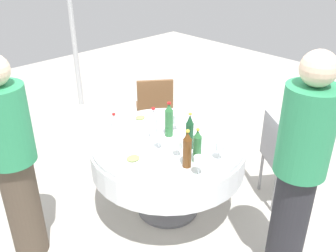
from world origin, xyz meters
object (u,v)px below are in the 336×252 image
object	(u,v)px
person_far	(13,160)
chair_rear	(155,106)
bottle_brown_outer	(187,150)
plate_near	(188,119)
bottle_dark_green_rear	(190,132)
wine_glass_left	(178,145)
wine_glass_rear	(199,161)
bottle_green_right	(197,146)
bottle_clear_front	(154,125)
wine_glass_north	(175,120)
chair_left	(281,153)
plate_mid	(133,160)
person_front	(299,171)
bottle_clear_far	(115,129)
wine_glass_near	(220,147)
plate_south	(140,119)
dining_table	(168,155)
wine_glass_outer	(159,138)
bottle_green_north	(169,120)

from	to	relation	value
person_far	chair_rear	bearing A→B (deg)	-54.04
bottle_brown_outer	person_far	size ratio (longest dim) A/B	0.19
plate_near	bottle_dark_green_rear	bearing A→B (deg)	-135.89
wine_glass_left	bottle_dark_green_rear	bearing A→B (deg)	7.43
wine_glass_rear	bottle_green_right	bearing A→B (deg)	45.85
bottle_clear_front	bottle_brown_outer	distance (m)	0.49
wine_glass_north	chair_left	xyz separation A→B (m)	(0.68, -0.69, -0.33)
bottle_clear_front	chair_left	xyz separation A→B (m)	(0.93, -0.70, -0.36)
bottle_clear_front	person_far	bearing A→B (deg)	163.90
plate_near	wine_glass_north	bearing A→B (deg)	-166.20
bottle_green_right	chair_left	bearing A→B (deg)	-13.19
wine_glass_rear	bottle_clear_front	bearing A→B (deg)	79.51
bottle_dark_green_rear	plate_mid	world-z (taller)	bottle_dark_green_rear
bottle_green_right	person_front	distance (m)	0.75
bottle_clear_far	person_front	xyz separation A→B (m)	(0.48, -1.38, 0.04)
plate_near	person_front	bearing A→B (deg)	-102.08
wine_glass_near	person_far	world-z (taller)	person_far
wine_glass_left	person_far	bearing A→B (deg)	148.15
bottle_clear_far	wine_glass_left	bearing A→B (deg)	-65.78
bottle_clear_front	bottle_dark_green_rear	world-z (taller)	bottle_dark_green_rear
plate_south	person_front	bearing A→B (deg)	-87.86
bottle_clear_front	wine_glass_rear	size ratio (longest dim) A/B	1.98
wine_glass_rear	chair_rear	world-z (taller)	wine_glass_rear
person_far	chair_rear	distance (m)	1.97
bottle_brown_outer	plate_near	distance (m)	0.79
chair_left	wine_glass_near	bearing A→B (deg)	-62.69
wine_glass_north	chair_left	size ratio (longest dim) A/B	0.18
person_far	dining_table	bearing A→B (deg)	-90.00
bottle_clear_front	plate_near	distance (m)	0.49
bottle_green_right	plate_near	world-z (taller)	bottle_green_right
bottle_clear_front	wine_glass_outer	xyz separation A→B (m)	(-0.07, -0.14, -0.04)
wine_glass_left	plate_mid	bearing A→B (deg)	148.89
wine_glass_left	plate_near	world-z (taller)	wine_glass_left
dining_table	wine_glass_rear	size ratio (longest dim) A/B	8.98
wine_glass_rear	chair_left	world-z (taller)	wine_glass_rear
bottle_brown_outer	bottle_green_north	world-z (taller)	bottle_green_north
chair_rear	wine_glass_left	bearing A→B (deg)	-88.31
bottle_green_north	plate_near	distance (m)	0.38
wine_glass_near	chair_left	size ratio (longest dim) A/B	0.17
wine_glass_left	plate_south	xyz separation A→B (m)	(0.19, 0.69, -0.08)
bottle_clear_far	person_far	xyz separation A→B (m)	(-0.80, 0.13, -0.01)
bottle_dark_green_rear	chair_rear	world-z (taller)	bottle_dark_green_rear
bottle_clear_far	wine_glass_rear	bearing A→B (deg)	-78.67
wine_glass_rear	plate_near	distance (m)	0.89
wine_glass_rear	wine_glass_near	bearing A→B (deg)	4.85
dining_table	chair_left	xyz separation A→B (m)	(0.85, -0.61, -0.07)
wine_glass_rear	person_far	world-z (taller)	person_far
bottle_clear_front	wine_glass_near	distance (m)	0.61
wine_glass_rear	plate_south	xyz separation A→B (m)	(0.26, 0.97, -0.10)
bottle_clear_far	bottle_green_right	distance (m)	0.72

